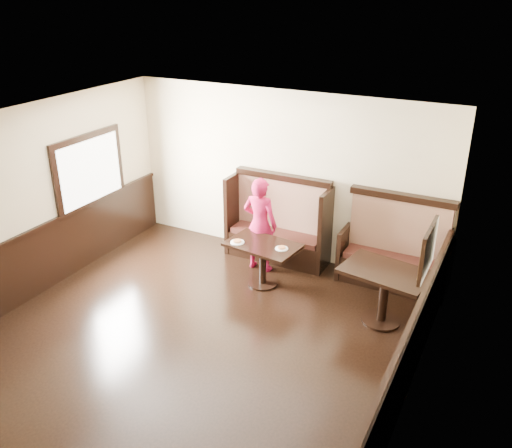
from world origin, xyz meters
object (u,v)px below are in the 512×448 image
Objects in this scene: booth_neighbor at (394,256)px; table_main at (263,253)px; child at (260,225)px; table_neighbor at (385,284)px; booth_main at (279,229)px.

table_main is (-1.78, -0.94, 0.05)m from booth_neighbor.
child is (-0.27, 0.43, 0.25)m from table_main.
booth_neighbor is 1.12m from table_neighbor.
booth_main reaches higher than table_main.
booth_main is 0.58m from child.
booth_neighbor is 2.13m from child.
child is at bearing -166.16° from booth_neighbor.
table_main is 0.57m from child.
table_main is 1.93m from table_neighbor.
table_main is at bearing -175.16° from table_neighbor.
table_neighbor is 0.80× the size of child.
booth_main is 1.95m from booth_neighbor.
child reaches higher than table_neighbor.
booth_main is 1.12× the size of child.
table_main is 0.92× the size of table_neighbor.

